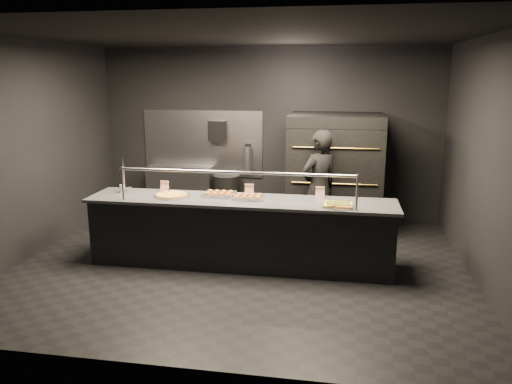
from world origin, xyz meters
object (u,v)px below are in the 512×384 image
round_pizza (172,195)px  square_pizza (338,205)px  slider_tray_a (219,194)px  worker (319,188)px  pizza_oven (335,172)px  trash_bin (227,197)px  towel_dispenser (217,131)px  slider_tray_b (248,197)px  fire_extinguisher (248,159)px  service_counter (240,232)px  prep_shelf (181,190)px  beer_tap (124,182)px

round_pizza → square_pizza: (2.23, -0.16, 0.00)m
square_pizza → slider_tray_a: bearing=169.4°
worker → square_pizza: bearing=62.0°
pizza_oven → trash_bin: pizza_oven is taller
towel_dispenser → slider_tray_b: (1.00, -2.34, -0.61)m
fire_extinguisher → trash_bin: bearing=-153.0°
service_counter → round_pizza: bearing=179.1°
trash_bin → pizza_oven: bearing=-9.5°
prep_shelf → worker: (2.58, -1.24, 0.42)m
towel_dispenser → trash_bin: 1.19m
prep_shelf → round_pizza: (0.65, -2.31, 0.49)m
pizza_oven → towel_dispenser: pizza_oven is taller
towel_dispenser → service_counter: bearing=-69.4°
slider_tray_b → trash_bin: size_ratio=0.55×
service_counter → fire_extinguisher: bearing=98.3°
beer_tap → service_counter: bearing=-4.9°
service_counter → prep_shelf: bearing=124.6°
slider_tray_a → towel_dispenser: bearing=104.5°
square_pizza → worker: worker is taller
service_counter → fire_extinguisher: service_counter is taller
towel_dispenser → round_pizza: 2.45m
fire_extinguisher → trash_bin: 0.78m
round_pizza → trash_bin: round_pizza is taller
service_counter → fire_extinguisher: (-0.35, 2.40, 0.60)m
square_pizza → trash_bin: 3.14m
pizza_oven → worker: bearing=-104.7°
prep_shelf → towel_dispenser: (0.70, 0.07, 1.10)m
beer_tap → slider_tray_a: beer_tap is taller
slider_tray_b → square_pizza: 1.20m
trash_bin → worker: bearing=-34.1°
pizza_oven → slider_tray_a: 2.32m
prep_shelf → round_pizza: size_ratio=2.41×
towel_dispenser → slider_tray_a: (0.58, -2.24, -0.60)m
slider_tray_a → trash_bin: size_ratio=0.64×
fire_extinguisher → worker: (1.33, -1.32, -0.19)m
beer_tap → worker: size_ratio=0.28×
pizza_oven → square_pizza: 2.05m
fire_extinguisher → slider_tray_a: (0.03, -2.25, -0.11)m
round_pizza → slider_tray_b: size_ratio=1.15×
trash_bin → round_pizza: bearing=-96.4°
towel_dispenser → round_pizza: (-0.05, -2.38, -0.61)m
pizza_oven → beer_tap: pizza_oven is taller
towel_dispenser → fire_extinguisher: towel_dispenser is taller
service_counter → pizza_oven: 2.30m
square_pizza → towel_dispenser: bearing=130.7°
towel_dispenser → fire_extinguisher: 0.74m
slider_tray_a → pizza_oven: bearing=49.0°
round_pizza → slider_tray_b: slider_tray_b is taller
square_pizza → beer_tap: bearing=174.4°
fire_extinguisher → square_pizza: size_ratio=1.13×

